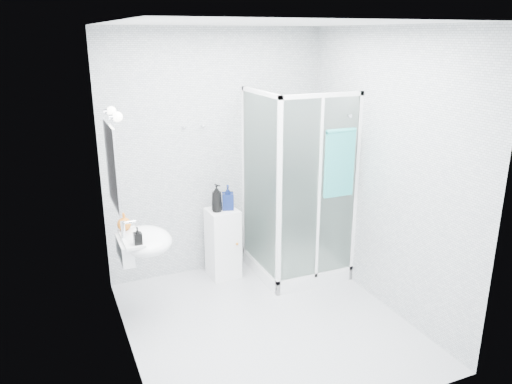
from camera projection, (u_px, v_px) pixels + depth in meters
name	position (u px, v px, depth m)	size (l,w,h in m)	color
room	(267.00, 187.00, 4.16)	(2.40, 2.60, 2.60)	silver
shower_enclosure	(293.00, 237.00, 5.35)	(0.90, 0.95, 2.00)	white
wall_basin	(142.00, 242.00, 4.34)	(0.46, 0.56, 0.35)	white
mirror	(112.00, 166.00, 4.05)	(0.02, 0.60, 0.70)	white
vanity_lights	(114.00, 114.00, 3.94)	(0.10, 0.40, 0.08)	silver
wall_hooks	(194.00, 127.00, 5.07)	(0.23, 0.06, 0.03)	silver
storage_cabinet	(223.00, 243.00, 5.36)	(0.32, 0.34, 0.75)	white
hand_towel	(340.00, 161.00, 4.83)	(0.32, 0.05, 0.67)	teal
shampoo_bottle_a	(217.00, 198.00, 5.16)	(0.11, 0.11, 0.29)	black
shampoo_bottle_b	(228.00, 197.00, 5.23)	(0.12, 0.12, 0.26)	#0C1A4A
soap_dispenser_orange	(124.00, 222.00, 4.40)	(0.12, 0.12, 0.16)	#BD6116
soap_dispenser_black	(138.00, 236.00, 4.11)	(0.07, 0.07, 0.15)	black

